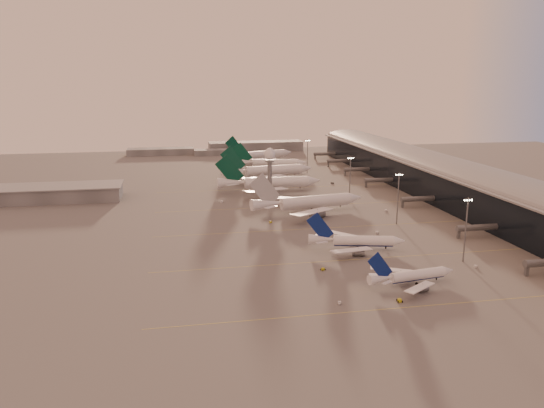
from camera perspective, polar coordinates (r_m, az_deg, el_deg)
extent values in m
plane|color=#605D5D|center=(194.20, 4.79, -7.26)|extent=(700.00, 700.00, 0.00)
cube|color=gold|center=(174.82, 17.63, -10.27)|extent=(180.00, 0.25, 0.02)
cube|color=gold|center=(212.57, 11.93, -5.66)|extent=(180.00, 0.25, 0.02)
cube|color=gold|center=(252.70, 8.05, -2.44)|extent=(180.00, 0.25, 0.02)
cube|color=gold|center=(294.25, 5.26, -0.11)|extent=(180.00, 0.25, 0.02)
cube|color=gold|center=(341.44, 2.97, 1.81)|extent=(180.00, 0.25, 0.02)
cube|color=black|center=(330.95, 17.92, 2.39)|extent=(36.00, 360.00, 18.00)
cylinder|color=gray|center=(329.46, 18.03, 3.92)|extent=(10.08, 360.00, 10.08)
cube|color=gray|center=(329.43, 18.03, 3.96)|extent=(40.00, 362.00, 0.80)
cube|color=slate|center=(209.19, 25.71, -6.42)|extent=(1.20, 1.20, 4.40)
cylinder|color=slate|center=(250.10, 21.47, -2.36)|extent=(22.00, 2.80, 2.80)
cube|color=slate|center=(245.60, 19.44, -3.02)|extent=(1.20, 1.20, 4.40)
cylinder|color=slate|center=(299.10, 15.65, 0.55)|extent=(22.00, 2.80, 2.80)
cube|color=slate|center=(295.34, 13.88, 0.04)|extent=(1.20, 1.20, 4.40)
cylinder|color=slate|center=(349.04, 11.62, 2.55)|extent=(22.00, 2.80, 2.80)
cube|color=slate|center=(345.82, 10.07, 2.13)|extent=(1.20, 1.20, 4.40)
cylinder|color=slate|center=(387.58, 9.29, 3.71)|extent=(22.00, 2.80, 2.80)
cube|color=slate|center=(384.69, 7.87, 3.34)|extent=(1.20, 1.20, 4.40)
cylinder|color=slate|center=(426.77, 7.38, 4.65)|extent=(22.00, 2.80, 2.80)
cube|color=slate|center=(424.15, 6.08, 4.31)|extent=(1.20, 1.20, 4.40)
cylinder|color=slate|center=(464.56, 5.85, 5.39)|extent=(22.00, 2.80, 2.80)
cube|color=slate|center=(462.15, 4.65, 5.09)|extent=(1.20, 1.20, 4.40)
cube|color=slate|center=(329.08, -22.87, 1.03)|extent=(80.00, 25.00, 8.00)
cube|color=gray|center=(328.29, -22.93, 1.75)|extent=(82.00, 27.00, 0.60)
cylinder|color=slate|center=(305.37, -0.25, 2.55)|extent=(2.60, 2.60, 22.00)
cylinder|color=slate|center=(303.43, -0.25, 4.68)|extent=(5.20, 5.20, 1.20)
sphere|color=white|center=(302.87, -0.25, 5.41)|extent=(6.40, 6.40, 6.40)
cylinder|color=slate|center=(302.38, -0.25, 6.11)|extent=(0.16, 0.16, 2.00)
cylinder|color=slate|center=(212.78, 20.11, -2.66)|extent=(0.56, 0.56, 25.00)
cube|color=slate|center=(209.96, 20.37, 0.49)|extent=(3.60, 0.25, 0.25)
sphere|color=#FFEABF|center=(209.28, 20.01, 0.37)|extent=(0.56, 0.56, 0.56)
sphere|color=#FFEABF|center=(209.79, 20.24, 0.38)|extent=(0.56, 0.56, 0.56)
sphere|color=#FFEABF|center=(210.30, 20.48, 0.39)|extent=(0.56, 0.56, 0.56)
sphere|color=#FFEABF|center=(210.82, 20.71, 0.40)|extent=(0.56, 0.56, 0.56)
cylinder|color=slate|center=(258.68, 13.39, 0.54)|extent=(0.56, 0.56, 25.00)
cube|color=slate|center=(256.36, 13.53, 3.16)|extent=(3.60, 0.25, 0.25)
sphere|color=#FFEABF|center=(255.82, 13.22, 3.07)|extent=(0.56, 0.56, 0.56)
sphere|color=#FFEABF|center=(256.23, 13.43, 3.07)|extent=(0.56, 0.56, 0.56)
sphere|color=#FFEABF|center=(256.64, 13.63, 3.07)|extent=(0.56, 0.56, 0.56)
sphere|color=#FFEABF|center=(257.05, 13.83, 3.08)|extent=(0.56, 0.56, 0.56)
cylinder|color=slate|center=(306.95, 8.39, 2.75)|extent=(0.56, 0.56, 25.00)
cube|color=slate|center=(305.00, 8.47, 4.96)|extent=(3.60, 0.25, 0.25)
sphere|color=#FFEABF|center=(304.57, 8.20, 4.88)|extent=(0.56, 0.56, 0.56)
sphere|color=#FFEABF|center=(304.89, 8.38, 4.89)|extent=(0.56, 0.56, 0.56)
sphere|color=#FFEABF|center=(305.22, 8.56, 4.89)|extent=(0.56, 0.56, 0.56)
sphere|color=#FFEABF|center=(305.55, 8.73, 4.89)|extent=(0.56, 0.56, 0.56)
cylinder|color=slate|center=(391.43, 3.83, 5.13)|extent=(0.56, 0.56, 25.00)
cube|color=slate|center=(389.91, 3.86, 6.88)|extent=(3.60, 0.25, 0.25)
sphere|color=#FFEABF|center=(389.58, 3.64, 6.82)|extent=(0.56, 0.56, 0.56)
sphere|color=#FFEABF|center=(389.83, 3.78, 6.82)|extent=(0.56, 0.56, 0.56)
sphere|color=#FFEABF|center=(390.08, 3.93, 6.82)|extent=(0.56, 0.56, 0.56)
sphere|color=#FFEABF|center=(390.33, 4.07, 6.82)|extent=(0.56, 0.56, 0.56)
cube|color=slate|center=(499.36, -11.89, 5.55)|extent=(60.00, 18.00, 6.00)
cube|color=slate|center=(515.15, -1.77, 6.23)|extent=(90.00, 20.00, 9.00)
cube|color=slate|center=(491.00, -6.04, 5.58)|extent=(40.00, 15.00, 5.00)
cylinder|color=white|center=(188.16, 15.40, -7.48)|extent=(20.59, 6.36, 3.46)
cylinder|color=navy|center=(188.43, 15.39, -7.70)|extent=(20.04, 5.35, 2.49)
cone|color=white|center=(195.01, 18.37, -6.95)|extent=(4.39, 3.99, 3.46)
cone|color=white|center=(180.59, 11.59, -8.01)|extent=(8.92, 4.65, 3.46)
cube|color=white|center=(179.21, 15.60, -8.77)|extent=(13.84, 11.44, 1.09)
cylinder|color=slate|center=(182.65, 15.86, -8.89)|extent=(4.21, 2.79, 2.25)
cube|color=slate|center=(182.30, 15.88, -8.61)|extent=(0.30, 0.26, 1.38)
cube|color=white|center=(192.38, 12.73, -7.05)|extent=(14.97, 8.14, 1.09)
cylinder|color=slate|center=(192.61, 13.65, -7.58)|extent=(4.21, 2.79, 2.25)
cube|color=slate|center=(192.27, 13.67, -7.31)|extent=(0.30, 0.26, 1.38)
cube|color=navy|center=(178.89, 11.54, -6.75)|extent=(9.43, 1.69, 10.30)
cube|color=white|center=(177.46, 12.25, -8.40)|extent=(4.08, 3.43, 0.23)
cube|color=white|center=(183.72, 10.98, -7.58)|extent=(4.19, 2.60, 0.23)
cylinder|color=black|center=(193.27, 17.27, -7.80)|extent=(0.45, 0.45, 0.91)
cylinder|color=black|center=(189.64, 14.61, -8.02)|extent=(1.06, 0.59, 1.00)
cylinder|color=black|center=(186.57, 15.29, -8.42)|extent=(1.06, 0.59, 1.00)
cylinder|color=white|center=(219.22, 9.79, -4.05)|extent=(24.56, 9.25, 4.13)
cylinder|color=navy|center=(219.50, 9.78, -4.28)|extent=(23.84, 8.02, 2.97)
cone|color=white|center=(221.73, 13.51, -4.03)|extent=(5.47, 5.04, 4.13)
cone|color=white|center=(217.30, 5.29, -3.92)|extent=(10.82, 6.22, 4.13)
cube|color=white|center=(209.08, 8.55, -5.08)|extent=(17.98, 8.62, 1.30)
cylinder|color=slate|center=(212.31, 9.25, -5.35)|extent=(5.16, 3.63, 2.68)
cube|color=slate|center=(211.94, 9.26, -5.05)|extent=(0.38, 0.34, 1.65)
cube|color=white|center=(228.32, 7.96, -3.47)|extent=(15.98, 14.47, 1.30)
cylinder|color=slate|center=(226.93, 8.75, -4.10)|extent=(5.16, 3.63, 2.68)
cube|color=slate|center=(226.59, 8.76, -3.82)|extent=(0.38, 0.34, 1.65)
cube|color=navy|center=(215.82, 5.19, -2.63)|extent=(11.14, 2.81, 12.30)
cube|color=white|center=(212.81, 5.38, -4.27)|extent=(4.97, 2.81, 0.27)
cube|color=white|center=(221.75, 5.23, -3.54)|extent=(4.77, 4.29, 0.27)
cylinder|color=black|center=(221.56, 12.13, -4.74)|extent=(0.54, 0.54, 1.09)
cylinder|color=black|center=(222.04, 9.18, -4.55)|extent=(1.28, 0.79, 1.19)
cylinder|color=black|center=(217.54, 9.34, -4.94)|extent=(1.28, 0.79, 1.19)
cylinder|color=white|center=(279.28, 4.71, 0.05)|extent=(39.25, 12.65, 6.06)
cylinder|color=white|center=(279.60, 4.71, -0.22)|extent=(38.19, 10.85, 4.36)
cone|color=white|center=(289.74, 8.86, 0.42)|extent=(8.44, 7.26, 6.06)
cone|color=white|center=(268.74, -0.60, -0.26)|extent=(17.07, 8.77, 6.06)
cube|color=white|center=(261.45, 4.34, -1.10)|extent=(25.92, 22.20, 1.80)
cylinder|color=slate|center=(267.35, 4.90, -1.33)|extent=(8.07, 5.17, 3.94)
cube|color=slate|center=(267.00, 4.91, -1.04)|extent=(0.33, 0.29, 2.42)
cube|color=white|center=(290.15, 1.66, 0.38)|extent=(28.46, 14.77, 1.80)
cylinder|color=slate|center=(289.07, 2.80, -0.18)|extent=(8.07, 5.17, 3.94)
cube|color=slate|center=(288.75, 2.81, 0.09)|extent=(0.33, 0.29, 2.42)
cube|color=#ABAEB3|center=(266.87, -0.77, 1.21)|extent=(16.60, 3.23, 17.98)
cube|color=white|center=(261.75, -0.10, -0.60)|extent=(7.73, 6.68, 0.24)
cube|color=white|center=(275.47, -1.20, 0.10)|extent=(7.99, 4.78, 0.24)
cylinder|color=black|center=(286.62, 7.36, -0.43)|extent=(0.49, 0.49, 0.98)
cylinder|color=black|center=(280.75, 3.93, -0.63)|extent=(1.14, 0.67, 1.08)
cylinder|color=black|center=(276.96, 4.30, -0.83)|extent=(1.14, 0.67, 1.08)
cylinder|color=white|center=(327.99, 0.49, 2.15)|extent=(39.92, 7.00, 6.42)
cylinder|color=white|center=(328.28, 0.49, 1.90)|extent=(39.10, 5.19, 4.63)
cone|color=white|center=(333.68, 4.49, 2.30)|extent=(7.80, 6.54, 6.42)
cone|color=white|center=(323.23, -4.42, 2.09)|extent=(16.80, 6.67, 6.42)
cube|color=white|center=(310.22, -0.64, 1.29)|extent=(28.56, 19.82, 1.90)
cylinder|color=slate|center=(315.51, 0.10, 1.01)|extent=(7.77, 4.29, 4.18)
cube|color=slate|center=(315.19, 0.10, 1.27)|extent=(0.34, 0.28, 2.57)
cube|color=white|center=(342.53, -1.70, 2.44)|extent=(28.79, 19.17, 1.90)
cylinder|color=slate|center=(340.07, -0.77, 1.91)|extent=(7.77, 4.29, 4.18)
cube|color=slate|center=(339.77, -0.78, 2.16)|extent=(0.34, 0.28, 2.57)
cube|color=#063828|center=(321.73, -4.59, 3.42)|extent=(17.68, 0.64, 19.01)
cube|color=white|center=(315.66, -4.29, 1.85)|extent=(8.18, 6.06, 0.28)
cube|color=white|center=(330.68, -4.64, 2.37)|extent=(8.21, 5.89, 0.28)
cylinder|color=black|center=(332.22, 3.04, 1.58)|extent=(0.55, 0.55, 1.11)
cylinder|color=black|center=(330.47, -0.14, 1.54)|extent=(1.23, 0.57, 1.22)
cylinder|color=black|center=(325.80, 0.03, 1.37)|extent=(1.23, 0.57, 1.22)
cylinder|color=white|center=(371.49, 0.23, 3.48)|extent=(40.73, 11.33, 6.49)
cylinder|color=white|center=(371.75, 0.23, 3.26)|extent=(39.71, 9.43, 4.67)
cone|color=white|center=(379.47, 3.69, 3.66)|extent=(8.52, 7.39, 6.49)
cone|color=white|center=(363.71, -4.07, 3.37)|extent=(17.54, 8.49, 6.49)
cube|color=white|center=(352.87, -0.46, 2.77)|extent=(27.82, 22.30, 1.92)
cylinder|color=slate|center=(358.57, 0.10, 2.51)|extent=(8.24, 5.13, 4.22)
cube|color=slate|center=(358.28, 0.10, 2.75)|extent=(0.37, 0.32, 2.60)
cube|color=white|center=(384.83, -1.96, 3.65)|extent=(29.70, 16.80, 1.92)
cylinder|color=slate|center=(382.85, -1.08, 3.20)|extent=(8.24, 5.13, 4.22)
cube|color=slate|center=(382.58, -1.08, 3.42)|extent=(0.37, 0.32, 2.60)
cube|color=#063828|center=(362.26, -4.22, 4.57)|extent=(17.77, 2.56, 19.21)
cube|color=white|center=(356.16, -3.81, 3.18)|extent=(8.12, 6.69, 0.28)
cube|color=white|center=(371.08, -4.40, 3.59)|extent=(8.32, 5.30, 0.28)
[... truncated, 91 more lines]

